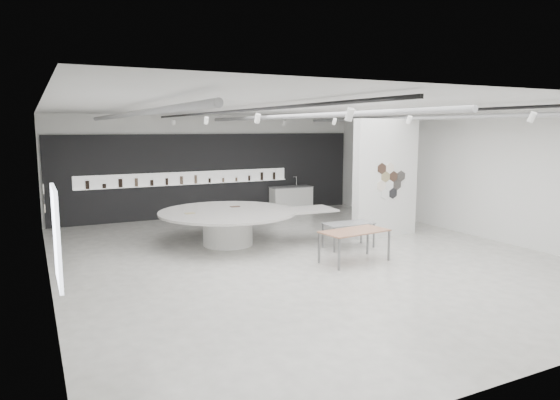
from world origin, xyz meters
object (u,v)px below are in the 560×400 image
partition_column (385,178)px  sample_table_wood (355,233)px  display_island (231,223)px  sample_table_stone (349,225)px  kitchen_counter (291,198)px

partition_column → sample_table_wood: partition_column is taller
sample_table_wood → partition_column: bearing=39.1°
display_island → sample_table_wood: bearing=-52.9°
display_island → sample_table_stone: 3.34m
partition_column → sample_table_stone: 2.37m
sample_table_wood → sample_table_stone: (0.73, 1.32, -0.10)m
sample_table_stone → kitchen_counter: size_ratio=0.79×
partition_column → sample_table_wood: size_ratio=2.01×
sample_table_stone → sample_table_wood: bearing=-119.0°
sample_table_wood → kitchen_counter: bearing=73.4°
partition_column → kitchen_counter: partition_column is taller
display_island → sample_table_stone: size_ratio=3.69×
partition_column → display_island: partition_column is taller
sample_table_wood → sample_table_stone: bearing=61.0°
sample_table_stone → kitchen_counter: kitchen_counter is taller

